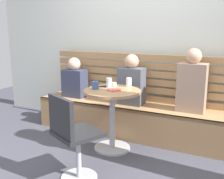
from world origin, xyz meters
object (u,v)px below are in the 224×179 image
at_px(cup_espresso_small, 114,85).
at_px(cup_glass_tall, 109,83).
at_px(person_adult, 192,83).
at_px(plate_small, 114,90).
at_px(phone_on_table, 102,86).
at_px(white_chair, 72,135).
at_px(cup_water_clear, 129,82).
at_px(cafe_table, 112,108).
at_px(booth_bench, 129,119).
at_px(person_child_middle, 75,80).
at_px(cup_mug_blue, 95,85).
at_px(person_child_left, 131,82).

distance_m(cup_espresso_small, cup_glass_tall, 0.09).
height_order(person_adult, plate_small, person_adult).
relative_size(person_adult, phone_on_table, 5.57).
height_order(white_chair, cup_water_clear, same).
bearing_deg(cup_espresso_small, cup_glass_tall, -112.71).
xyz_separation_m(cafe_table, cup_glass_tall, (-0.09, 0.10, 0.28)).
xyz_separation_m(booth_bench, cup_espresso_small, (-0.07, -0.35, 0.55)).
xyz_separation_m(cafe_table, plate_small, (0.02, 0.00, 0.23)).
height_order(booth_bench, cup_espresso_small, cup_espresso_small).
relative_size(cafe_table, person_adult, 0.95).
relative_size(person_child_middle, cup_glass_tall, 4.93).
bearing_deg(cafe_table, plate_small, 10.93).
bearing_deg(cup_water_clear, cup_mug_blue, -133.82).
height_order(white_chair, person_adult, person_adult).
xyz_separation_m(person_child_middle, cup_mug_blue, (0.70, -0.59, 0.09)).
height_order(cafe_table, phone_on_table, phone_on_table).
bearing_deg(cafe_table, person_child_middle, 148.64).
xyz_separation_m(booth_bench, cup_mug_blue, (-0.21, -0.56, 0.57)).
bearing_deg(white_chair, cup_mug_blue, 103.57).
height_order(white_chair, plate_small, white_chair).
bearing_deg(cup_espresso_small, phone_on_table, -155.76).
distance_m(booth_bench, plate_small, 0.74).
relative_size(person_child_middle, cup_mug_blue, 6.23).
distance_m(cup_espresso_small, plate_small, 0.19).
height_order(cup_glass_tall, phone_on_table, cup_glass_tall).
xyz_separation_m(cup_water_clear, cup_espresso_small, (-0.16, -0.09, -0.03)).
xyz_separation_m(cafe_table, white_chair, (-0.02, -0.81, -0.05)).
height_order(white_chair, cup_espresso_small, white_chair).
bearing_deg(phone_on_table, plate_small, -165.06).
distance_m(cup_glass_tall, cup_mug_blue, 0.18).
bearing_deg(plate_small, cup_water_clear, 74.67).
bearing_deg(cup_mug_blue, cup_espresso_small, 56.69).
relative_size(cup_espresso_small, phone_on_table, 0.40).
distance_m(person_child_left, phone_on_table, 0.48).
bearing_deg(plate_small, person_child_left, 90.19).
relative_size(booth_bench, white_chair, 3.18).
height_order(booth_bench, plate_small, plate_small).
bearing_deg(cup_espresso_small, plate_small, -64.49).
relative_size(cafe_table, cup_espresso_small, 13.21).
distance_m(person_child_middle, cup_espresso_small, 0.93).
bearing_deg(white_chair, plate_small, 86.99).
height_order(cup_water_clear, cup_mug_blue, cup_water_clear).
distance_m(person_adult, phone_on_table, 1.11).
relative_size(booth_bench, person_adult, 3.46).
relative_size(cafe_table, white_chair, 0.87).
bearing_deg(cup_water_clear, plate_small, -105.33).
bearing_deg(cafe_table, white_chair, -91.52).
height_order(person_adult, cup_mug_blue, person_adult).
height_order(cafe_table, person_child_left, person_child_left).
bearing_deg(phone_on_table, cup_water_clear, -110.14).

